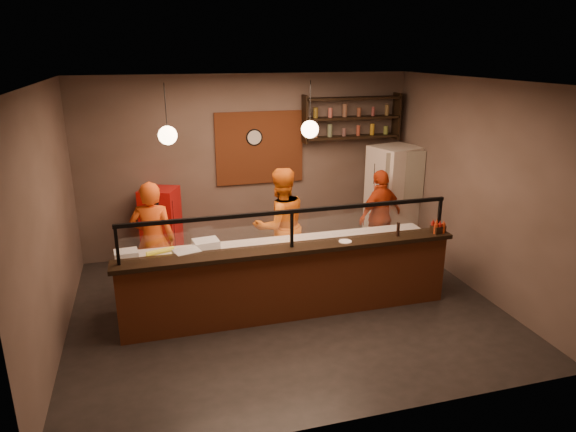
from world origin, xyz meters
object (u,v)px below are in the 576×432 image
object	(u,v)px
fridge	(393,197)
pizza_dough	(279,246)
red_cooler	(161,227)
pepper_mill	(398,229)
wall_clock	(254,137)
cook_right	(380,216)
cook_left	(153,240)
condiment_caddy	(438,229)
cook_mid	(280,226)

from	to	relation	value
fridge	pizza_dough	size ratio (longest dim) A/B	3.99
red_cooler	pizza_dough	size ratio (longest dim) A/B	2.83
red_cooler	pepper_mill	xyz separation A→B (m)	(3.20, -2.46, 0.48)
wall_clock	cook_right	bearing A→B (deg)	-31.86
cook_right	pepper_mill	xyz separation A→B (m)	(-0.48, -1.56, 0.34)
fridge	cook_left	bearing A→B (deg)	175.79
fridge	condiment_caddy	size ratio (longest dim) A/B	10.38
cook_mid	fridge	xyz separation A→B (m)	(2.43, 0.92, 0.03)
cook_mid	pizza_dough	xyz separation A→B (m)	(-0.23, -0.78, -0.03)
pizza_dough	cook_right	bearing A→B (deg)	27.55
pepper_mill	fridge	bearing A→B (deg)	64.48
cook_left	red_cooler	bearing A→B (deg)	-84.52
pizza_dough	pepper_mill	bearing A→B (deg)	-15.71
cook_mid	fridge	bearing A→B (deg)	-169.07
wall_clock	pepper_mill	distance (m)	3.27
wall_clock	red_cooler	world-z (taller)	wall_clock
condiment_caddy	pepper_mill	size ratio (longest dim) A/B	0.91
cook_mid	condiment_caddy	distance (m)	2.39
cook_left	cook_right	distance (m)	3.85
wall_clock	cook_left	xyz separation A→B (m)	(-1.89, -1.52, -1.21)
pepper_mill	pizza_dough	bearing A→B (deg)	164.29
cook_left	cook_mid	distance (m)	1.96
fridge	wall_clock	bearing A→B (deg)	150.36
fridge	red_cooler	xyz separation A→B (m)	(-4.23, 0.30, -0.28)
wall_clock	condiment_caddy	xyz separation A→B (m)	(2.10, -2.78, -0.99)
red_cooler	fridge	bearing A→B (deg)	18.81
wall_clock	cook_mid	distance (m)	1.92
pizza_dough	condiment_caddy	size ratio (longest dim) A/B	2.60
cook_left	cook_right	size ratio (longest dim) A/B	1.08
cook_mid	pepper_mill	distance (m)	1.88
cook_left	cook_mid	size ratio (longest dim) A/B	0.96
fridge	pizza_dough	xyz separation A→B (m)	(-2.66, -1.70, -0.05)
wall_clock	red_cooler	xyz separation A→B (m)	(-1.73, -0.31, -1.42)
fridge	condiment_caddy	bearing A→B (deg)	-116.38
fridge	red_cooler	world-z (taller)	fridge
fridge	pizza_dough	distance (m)	3.16
wall_clock	cook_left	world-z (taller)	wall_clock
cook_left	pepper_mill	distance (m)	3.59
red_cooler	cook_mid	bearing A→B (deg)	-11.20
red_cooler	condiment_caddy	world-z (taller)	red_cooler
condiment_caddy	cook_mid	bearing A→B (deg)	148.22
cook_right	condiment_caddy	distance (m)	1.61
wall_clock	fridge	world-z (taller)	wall_clock
condiment_caddy	cook_right	bearing A→B (deg)	95.45
cook_right	red_cooler	size ratio (longest dim) A/B	1.21
pizza_dough	cook_left	bearing A→B (deg)	155.44
red_cooler	wall_clock	bearing A→B (deg)	33.00
pizza_dough	condiment_caddy	world-z (taller)	condiment_caddy
cook_left	fridge	xyz separation A→B (m)	(4.39, 0.91, 0.07)
red_cooler	pizza_dough	bearing A→B (deg)	-29.01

